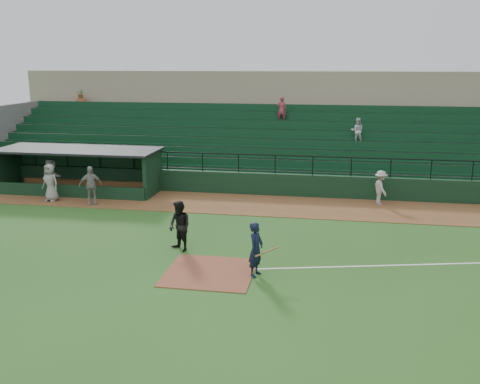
# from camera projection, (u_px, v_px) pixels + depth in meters

# --- Properties ---
(ground) EXTENTS (90.00, 90.00, 0.00)m
(ground) POSITION_uv_depth(u_px,v_px,m) (216.00, 262.00, 19.15)
(ground) COLOR #25521A
(ground) RESTS_ON ground
(warning_track) EXTENTS (40.00, 4.00, 0.03)m
(warning_track) POSITION_uv_depth(u_px,v_px,m) (250.00, 205.00, 26.80)
(warning_track) COLOR brown
(warning_track) RESTS_ON ground
(home_plate_dirt) EXTENTS (3.00, 3.00, 0.03)m
(home_plate_dirt) POSITION_uv_depth(u_px,v_px,m) (210.00, 272.00, 18.19)
(home_plate_dirt) COLOR brown
(home_plate_dirt) RESTS_ON ground
(foul_line) EXTENTS (17.49, 4.44, 0.01)m
(foul_line) POSITION_uv_depth(u_px,v_px,m) (441.00, 264.00, 18.95)
(foul_line) COLOR white
(foul_line) RESTS_ON ground
(stadium_structure) EXTENTS (38.00, 13.08, 6.40)m
(stadium_structure) POSITION_uv_depth(u_px,v_px,m) (271.00, 137.00, 34.34)
(stadium_structure) COLOR black
(stadium_structure) RESTS_ON ground
(dugout) EXTENTS (8.90, 3.20, 2.42)m
(dugout) POSITION_uv_depth(u_px,v_px,m) (83.00, 167.00, 29.61)
(dugout) COLOR black
(dugout) RESTS_ON ground
(batter_at_plate) EXTENTS (1.11, 0.78, 1.88)m
(batter_at_plate) POSITION_uv_depth(u_px,v_px,m) (256.00, 249.00, 17.74)
(batter_at_plate) COLOR black
(batter_at_plate) RESTS_ON ground
(umpire) EXTENTS (1.20, 1.15, 1.94)m
(umpire) POSITION_uv_depth(u_px,v_px,m) (180.00, 226.00, 20.11)
(umpire) COLOR black
(umpire) RESTS_ON ground
(runner) EXTENTS (0.96, 1.26, 1.73)m
(runner) POSITION_uv_depth(u_px,v_px,m) (381.00, 188.00, 26.62)
(runner) COLOR #A8A39D
(runner) RESTS_ON warning_track
(dugout_player_a) EXTENTS (1.24, 0.94, 1.95)m
(dugout_player_a) POSITION_uv_depth(u_px,v_px,m) (91.00, 185.00, 26.62)
(dugout_player_a) COLOR gray
(dugout_player_a) RESTS_ON warning_track
(dugout_player_b) EXTENTS (1.07, 0.82, 1.94)m
(dugout_player_b) POSITION_uv_depth(u_px,v_px,m) (50.00, 183.00, 27.25)
(dugout_player_b) COLOR gray
(dugout_player_b) RESTS_ON warning_track
(dugout_player_c) EXTENTS (1.65, 1.63, 1.89)m
(dugout_player_c) POSITION_uv_depth(u_px,v_px,m) (51.00, 176.00, 29.02)
(dugout_player_c) COLOR #AAA49F
(dugout_player_c) RESTS_ON warning_track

